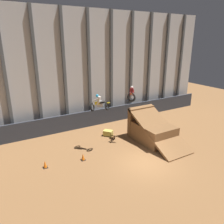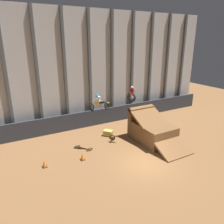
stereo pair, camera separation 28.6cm
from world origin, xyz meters
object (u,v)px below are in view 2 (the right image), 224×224
Objects in this scene: dirt_ramp at (151,130)px; hay_bale_trackside at (108,133)px; rider_bike_right_air at (132,95)px; traffic_cone_arena_edge at (82,157)px; rider_bike_left_air at (99,104)px; traffic_cone_near_ramp at (44,164)px.

dirt_ramp is 5.56× the size of hay_bale_trackside.
rider_bike_right_air reaches higher than traffic_cone_arena_edge.
traffic_cone_arena_edge is at bearing -142.50° from hay_bale_trackside.
rider_bike_left_air reaches higher than dirt_ramp.
traffic_cone_near_ramp is at bearing 171.86° from traffic_cone_arena_edge.
dirt_ramp is 10.14m from traffic_cone_near_ramp.
rider_bike_right_air is at bearing -34.19° from rider_bike_left_air.
hay_bale_trackside is (4.05, 3.11, -0.00)m from traffic_cone_arena_edge.
rider_bike_right_air reaches higher than hay_bale_trackside.
rider_bike_right_air reaches higher than traffic_cone_near_ramp.
rider_bike_left_air is 4.70m from hay_bale_trackside.
rider_bike_right_air is 3.03× the size of traffic_cone_near_ramp.
dirt_ramp is 6.00m from rider_bike_left_air.
dirt_ramp reaches higher than hay_bale_trackside.
dirt_ramp is at bearing 1.91° from traffic_cone_arena_edge.
rider_bike_left_air is at bearing 8.54° from traffic_cone_near_ramp.
rider_bike_right_air is 7.13m from traffic_cone_arena_edge.
rider_bike_left_air is 3.53m from rider_bike_right_air.
dirt_ramp is 3.91m from rider_bike_right_air.
rider_bike_left_air is at bearing -134.71° from hay_bale_trackside.
traffic_cone_arena_edge is (-2.14, -1.18, -3.83)m from rider_bike_left_air.
traffic_cone_near_ramp is 7.47m from hay_bale_trackside.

